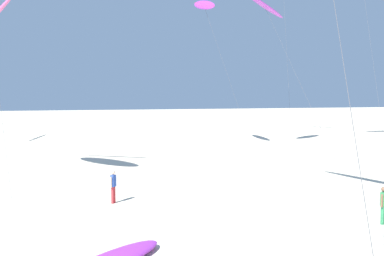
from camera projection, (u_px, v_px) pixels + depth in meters
name	position (u px, v px, depth m)	size (l,w,h in m)	color
flying_kite_1	(264.00, 6.00, 45.60)	(6.87, 12.57, 15.76)	purple
flying_kite_5	(204.00, 5.00, 44.68)	(3.29, 10.50, 15.78)	purple
person_foreground_walker	(113.00, 185.00, 23.26)	(0.34, 0.43, 1.73)	red
person_mid_field	(383.00, 204.00, 19.58)	(0.43, 0.34, 1.66)	#338E56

